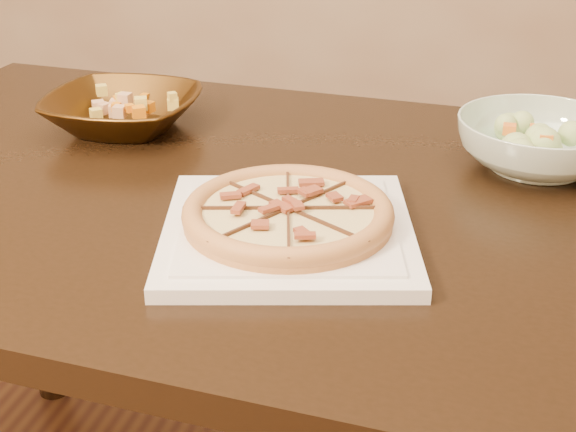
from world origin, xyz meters
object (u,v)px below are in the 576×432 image
salad_bowl (539,143)px  plate (288,231)px  pizza (288,213)px  dining_table (242,251)px  bronze_bowl (123,111)px

salad_bowl → plate: bearing=-133.6°
pizza → salad_bowl: salad_bowl is taller
dining_table → pizza: size_ratio=5.50×
dining_table → salad_bowl: bearing=22.8°
plate → salad_bowl: salad_bowl is taller
plate → dining_table: bearing=127.2°
plate → pizza: (-0.00, -0.00, 0.02)m
dining_table → plate: bearing=-52.8°
pizza → salad_bowl: (0.29, 0.31, 0.00)m
pizza → dining_table: bearing=127.2°
dining_table → plate: 0.21m
salad_bowl → bronze_bowl: bearing=-179.6°
dining_table → plate: (0.11, -0.14, 0.12)m
pizza → bronze_bowl: 0.47m
bronze_bowl → salad_bowl: (0.65, 0.00, 0.01)m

